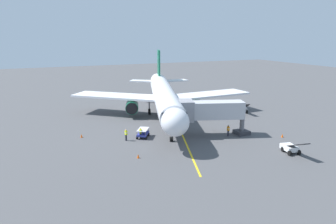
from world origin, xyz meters
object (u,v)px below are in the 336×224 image
object	(u,v)px
ground_crew_wing_walker	(140,133)
safety_cone_nose_left	(282,135)
safety_cone_wing_port	(81,136)
jet_bridge	(206,111)
belt_loader_portside	(291,148)
safety_cone_nose_right	(138,156)
belt_loader_near_nose	(243,109)
airplane	(164,96)
ground_crew_loader	(228,130)
ground_crew_marshaller	(126,135)
baggage_cart_starboard_side	(143,133)

from	to	relation	value
ground_crew_wing_walker	safety_cone_nose_left	size ratio (longest dim) A/B	3.11
safety_cone_wing_port	ground_crew_wing_walker	bearing A→B (deg)	151.17
ground_crew_wing_walker	jet_bridge	bearing A→B (deg)	167.06
belt_loader_portside	safety_cone_wing_port	size ratio (longest dim) A/B	8.59
jet_bridge	ground_crew_wing_walker	bearing A→B (deg)	-12.94
safety_cone_nose_right	belt_loader_near_nose	bearing A→B (deg)	-150.98
safety_cone_nose_left	safety_cone_nose_right	distance (m)	22.22
airplane	ground_crew_loader	world-z (taller)	airplane
ground_crew_marshaller	ground_crew_wing_walker	distance (m)	2.13
jet_bridge	ground_crew_marshaller	bearing A→B (deg)	-11.35
safety_cone_nose_left	ground_crew_wing_walker	bearing A→B (deg)	-21.77
ground_crew_marshaller	safety_cone_nose_left	bearing A→B (deg)	159.85
airplane	belt_loader_near_nose	size ratio (longest dim) A/B	8.32
jet_bridge	baggage_cart_starboard_side	distance (m)	9.87
baggage_cart_starboard_side	safety_cone_wing_port	distance (m)	9.09
ground_crew_marshaller	ground_crew_loader	bearing A→B (deg)	164.09
airplane	baggage_cart_starboard_side	distance (m)	12.66
jet_bridge	safety_cone_nose_left	bearing A→B (deg)	150.64
baggage_cart_starboard_side	safety_cone_nose_left	distance (m)	20.62
belt_loader_near_nose	safety_cone_nose_right	xyz separation A→B (m)	(26.48, 14.69, -0.44)
airplane	safety_cone_nose_right	xyz separation A→B (m)	(10.91, 17.24, -3.73)
ground_crew_loader	safety_cone_wing_port	xyz separation A→B (m)	(20.15, -8.25, -0.61)
safety_cone_nose_right	jet_bridge	bearing A→B (deg)	-158.61
jet_bridge	safety_cone_wing_port	bearing A→B (deg)	-20.47
airplane	safety_cone_wing_port	xyz separation A→B (m)	(15.86, 5.97, -3.73)
airplane	safety_cone_nose_left	bearing A→B (deg)	122.15
ground_crew_loader	belt_loader_portside	bearing A→B (deg)	109.22
airplane	safety_cone_nose_right	bearing A→B (deg)	57.67
belt_loader_portside	baggage_cart_starboard_side	world-z (taller)	belt_loader_portside
ground_crew_wing_walker	baggage_cart_starboard_side	xyz separation A→B (m)	(-0.60, -0.62, -0.23)
airplane	safety_cone_nose_right	world-z (taller)	airplane
safety_cone_nose_left	ground_crew_loader	bearing A→B (deg)	-28.21
belt_loader_near_nose	safety_cone_nose_left	xyz separation A→B (m)	(4.27, 15.44, -0.44)
ground_crew_loader	belt_loader_portside	xyz separation A→B (m)	(-3.23, 9.27, -0.17)
jet_bridge	ground_crew_loader	bearing A→B (deg)	147.95
ground_crew_wing_walker	safety_cone_nose_right	bearing A→B (deg)	68.41
safety_cone_nose_right	belt_loader_portside	bearing A→B (deg)	161.26
safety_cone_wing_port	ground_crew_marshaller	bearing A→B (deg)	143.78
jet_bridge	ground_crew_wing_walker	xyz separation A→B (m)	(9.54, -2.19, -2.88)
airplane	ground_crew_marshaller	world-z (taller)	airplane
jet_bridge	baggage_cart_starboard_side	xyz separation A→B (m)	(8.94, -2.81, -3.11)
ground_crew_loader	safety_cone_nose_right	bearing A→B (deg)	11.22
jet_bridge	safety_cone_wing_port	xyz separation A→B (m)	(17.26, -6.44, -3.49)
baggage_cart_starboard_side	safety_cone_nose_left	size ratio (longest dim) A/B	5.36
safety_cone_nose_right	baggage_cart_starboard_side	bearing A→B (deg)	-113.84
belt_loader_near_nose	belt_loader_portside	world-z (taller)	same
airplane	belt_loader_portside	size ratio (longest dim) A/B	8.29
baggage_cart_starboard_side	safety_cone_nose_left	xyz separation A→B (m)	(-18.84, 8.38, -0.38)
jet_bridge	ground_crew_marshaller	world-z (taller)	jet_bridge
safety_cone_nose_left	safety_cone_wing_port	world-z (taller)	same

